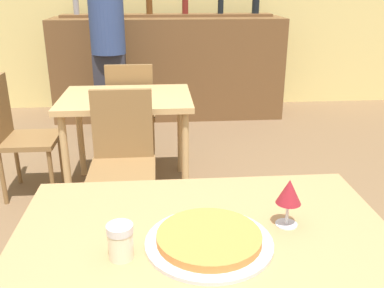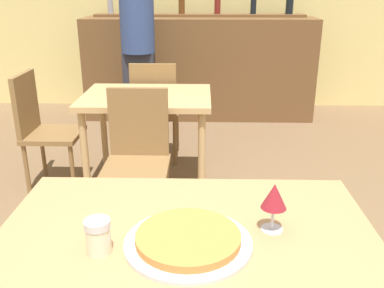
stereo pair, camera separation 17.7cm
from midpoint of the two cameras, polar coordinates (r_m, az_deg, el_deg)
dining_table_near at (r=1.37m, az=-2.08°, el=-15.31°), size 1.19×0.85×0.76m
dining_table_far at (r=3.14m, az=-10.32°, el=4.58°), size 0.93×0.71×0.74m
bar_counter at (r=5.03m, az=-4.13°, el=10.02°), size 2.60×0.56×1.13m
bar_back_shelf at (r=5.10m, az=-3.82°, el=17.35°), size 2.39×0.24×0.34m
chair_far_side_front at (r=2.70m, az=-11.11°, el=-1.27°), size 0.40×0.40×0.88m
chair_far_side_back at (r=3.68m, az=-9.47°, el=4.80°), size 0.40×0.40×0.88m
chair_far_side_left at (r=3.36m, az=-23.80°, el=1.73°), size 0.40×0.40×0.88m
pizza_tray at (r=1.29m, az=-1.73°, el=-12.72°), size 0.38×0.38×0.04m
cheese_shaker at (r=1.25m, az=-13.65°, el=-12.60°), size 0.07×0.07×0.10m
person_standing at (r=4.44m, az=-12.29°, el=13.16°), size 0.34×0.34×1.74m
wine_glass at (r=1.35m, az=9.17°, el=-6.56°), size 0.08×0.08×0.16m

